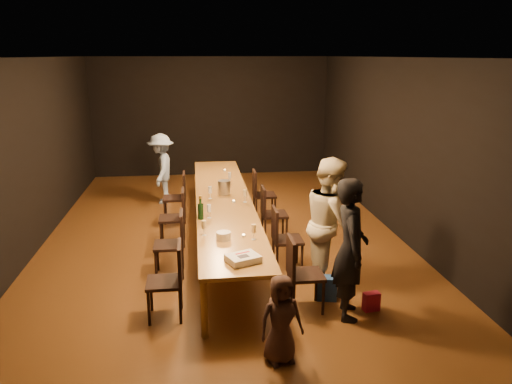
{
  "coord_description": "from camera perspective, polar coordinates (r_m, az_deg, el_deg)",
  "views": [
    {
      "loc": [
        -0.45,
        -7.87,
        3.04
      ],
      "look_at": [
        0.47,
        -0.53,
        1.0
      ],
      "focal_mm": 35.0,
      "sensor_mm": 36.0,
      "label": 1
    }
  ],
  "objects": [
    {
      "name": "woman_tan",
      "position": [
        6.68,
        8.57,
        -3.55
      ],
      "size": [
        0.77,
        0.94,
        1.77
      ],
      "primitive_type": "imported",
      "rotation": [
        0.0,
        0.0,
        1.45
      ],
      "color": "beige",
      "rests_on": "ground"
    },
    {
      "name": "wineglass_0",
      "position": [
        6.56,
        -5.96,
        -4.12
      ],
      "size": [
        0.06,
        0.06,
        0.21
      ],
      "primitive_type": null,
      "color": "beige",
      "rests_on": "table"
    },
    {
      "name": "table",
      "position": [
        8.22,
        -3.72,
        -1.13
      ],
      "size": [
        0.9,
        6.0,
        0.75
      ],
      "color": "olive",
      "rests_on": "ground"
    },
    {
      "name": "man_blue",
      "position": [
        10.64,
        -10.76,
        2.64
      ],
      "size": [
        0.58,
        0.97,
        1.47
      ],
      "primitive_type": "imported",
      "rotation": [
        0.0,
        0.0,
        -1.61
      ],
      "color": "#819BC7",
      "rests_on": "ground"
    },
    {
      "name": "wineglass_3",
      "position": [
        7.99,
        -1.27,
        -0.46
      ],
      "size": [
        0.06,
        0.06,
        0.21
      ],
      "primitive_type": null,
      "color": "beige",
      "rests_on": "table"
    },
    {
      "name": "woman_birthday",
      "position": [
        5.96,
        10.75,
        -6.4
      ],
      "size": [
        0.51,
        0.68,
        1.7
      ],
      "primitive_type": "imported",
      "rotation": [
        0.0,
        0.0,
        1.4
      ],
      "color": "black",
      "rests_on": "ground"
    },
    {
      "name": "chair_right_0",
      "position": [
        6.18,
        5.72,
        -9.27
      ],
      "size": [
        0.42,
        0.42,
        0.93
      ],
      "primitive_type": null,
      "rotation": [
        0.0,
        0.0,
        -1.57
      ],
      "color": "black",
      "rests_on": "ground"
    },
    {
      "name": "ice_bucket",
      "position": [
        8.47,
        -3.65,
        0.54
      ],
      "size": [
        0.27,
        0.27,
        0.23
      ],
      "primitive_type": "cylinder",
      "rotation": [
        0.0,
        0.0,
        -0.35
      ],
      "color": "#AAAAAF",
      "rests_on": "table"
    },
    {
      "name": "wineglass_2",
      "position": [
        7.25,
        -5.39,
        -2.21
      ],
      "size": [
        0.06,
        0.06,
        0.21
      ],
      "primitive_type": null,
      "color": "silver",
      "rests_on": "table"
    },
    {
      "name": "chair_right_2",
      "position": [
        8.38,
        2.12,
        -2.48
      ],
      "size": [
        0.42,
        0.42,
        0.93
      ],
      "primitive_type": null,
      "rotation": [
        0.0,
        0.0,
        -1.57
      ],
      "color": "black",
      "rests_on": "ground"
    },
    {
      "name": "plate_stack",
      "position": [
        6.41,
        -3.73,
        -5.02
      ],
      "size": [
        0.24,
        0.24,
        0.1
      ],
      "primitive_type": "cylinder",
      "rotation": [
        0.0,
        0.0,
        0.33
      ],
      "color": "white",
      "rests_on": "table"
    },
    {
      "name": "chair_right_3",
      "position": [
        9.51,
        0.97,
        -0.27
      ],
      "size": [
        0.42,
        0.42,
        0.93
      ],
      "primitive_type": null,
      "rotation": [
        0.0,
        0.0,
        -1.57
      ],
      "color": "black",
      "rests_on": "ground"
    },
    {
      "name": "champagne_bottle",
      "position": [
        7.19,
        -6.36,
        -1.78
      ],
      "size": [
        0.09,
        0.09,
        0.35
      ],
      "primitive_type": null,
      "rotation": [
        0.0,
        0.0,
        -0.16
      ],
      "color": "black",
      "rests_on": "table"
    },
    {
      "name": "chair_left_3",
      "position": [
        9.43,
        -9.31,
        -0.62
      ],
      "size": [
        0.42,
        0.42,
        0.93
      ],
      "primitive_type": null,
      "rotation": [
        0.0,
        0.0,
        1.57
      ],
      "color": "black",
      "rests_on": "ground"
    },
    {
      "name": "chair_left_0",
      "position": [
        6.06,
        -10.43,
        -10.0
      ],
      "size": [
        0.42,
        0.42,
        0.93
      ],
      "primitive_type": null,
      "rotation": [
        0.0,
        0.0,
        1.57
      ],
      "color": "black",
      "rests_on": "ground"
    },
    {
      "name": "gift_bag_red",
      "position": [
        6.42,
        13.04,
        -12.1
      ],
      "size": [
        0.21,
        0.14,
        0.23
      ],
      "primitive_type": "cube",
      "rotation": [
        0.0,
        0.0,
        0.17
      ],
      "color": "#B61B42",
      "rests_on": "ground"
    },
    {
      "name": "wineglass_1",
      "position": [
        6.39,
        -0.27,
        -4.6
      ],
      "size": [
        0.06,
        0.06,
        0.21
      ],
      "primitive_type": null,
      "color": "beige",
      "rests_on": "table"
    },
    {
      "name": "tealight_far",
      "position": [
        10.17,
        -3.59,
        2.48
      ],
      "size": [
        0.05,
        0.05,
        0.03
      ],
      "primitive_type": "cylinder",
      "color": "#B2B7B2",
      "rests_on": "table"
    },
    {
      "name": "chair_left_2",
      "position": [
        8.29,
        -9.58,
        -2.89
      ],
      "size": [
        0.42,
        0.42,
        0.93
      ],
      "primitive_type": null,
      "rotation": [
        0.0,
        0.0,
        1.57
      ],
      "color": "black",
      "rests_on": "ground"
    },
    {
      "name": "tealight_near",
      "position": [
        6.51,
        -1.43,
        -5.03
      ],
      "size": [
        0.05,
        0.05,
        0.03
      ],
      "primitive_type": "cylinder",
      "color": "#B2B7B2",
      "rests_on": "table"
    },
    {
      "name": "room_shell",
      "position": [
        7.94,
        -3.9,
        8.43
      ],
      "size": [
        6.04,
        10.04,
        3.02
      ],
      "color": "black",
      "rests_on": "ground"
    },
    {
      "name": "gift_bag_blue",
      "position": [
        6.57,
        8.12,
        -10.8
      ],
      "size": [
        0.28,
        0.22,
        0.31
      ],
      "primitive_type": "cube",
      "rotation": [
        0.0,
        0.0,
        -0.23
      ],
      "color": "#224793",
      "rests_on": "ground"
    },
    {
      "name": "ground",
      "position": [
        8.45,
        -3.64,
        -5.7
      ],
      "size": [
        10.0,
        10.0,
        0.0
      ],
      "primitive_type": "plane",
      "color": "#402410",
      "rests_on": "ground"
    },
    {
      "name": "tealight_mid",
      "position": [
        8.0,
        -2.56,
        -1.1
      ],
      "size": [
        0.05,
        0.05,
        0.03
      ],
      "primitive_type": "cylinder",
      "color": "#B2B7B2",
      "rests_on": "table"
    },
    {
      "name": "wineglass_5",
      "position": [
        9.18,
        -3.03,
        1.63
      ],
      "size": [
        0.06,
        0.06,
        0.21
      ],
      "primitive_type": null,
      "color": "silver",
      "rests_on": "table"
    },
    {
      "name": "chair_left_1",
      "position": [
        7.16,
        -9.93,
        -5.89
      ],
      "size": [
        0.42,
        0.42,
        0.93
      ],
      "primitive_type": null,
      "rotation": [
        0.0,
        0.0,
        1.57
      ],
      "color": "black",
      "rests_on": "ground"
    },
    {
      "name": "chair_right_1",
      "position": [
        7.26,
        3.64,
        -5.36
      ],
      "size": [
        0.42,
        0.42,
        0.93
      ],
      "primitive_type": null,
      "rotation": [
        0.0,
        0.0,
        -1.57
      ],
      "color": "black",
      "rests_on": "ground"
    },
    {
      "name": "wineglass_4",
      "position": [
        8.22,
        -5.26,
        -0.07
      ],
      "size": [
        0.06,
        0.06,
        0.21
      ],
      "primitive_type": null,
      "color": "silver",
      "rests_on": "table"
    },
    {
      "name": "child",
      "position": [
        5.18,
        2.89,
        -14.32
      ],
      "size": [
        0.51,
        0.39,
        0.94
      ],
      "primitive_type": "imported",
      "rotation": [
        0.0,
        0.0,
        0.21
      ],
      "color": "#38241F",
      "rests_on": "ground"
    },
    {
      "name": "birthday_cake",
      "position": [
        5.75,
        -1.49,
        -7.61
      ],
      "size": [
        0.43,
        0.39,
        0.08
      ],
      "rotation": [
        0.0,
        0.0,
        0.39
      ],
      "color": "white",
      "rests_on": "table"
    }
  ]
}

